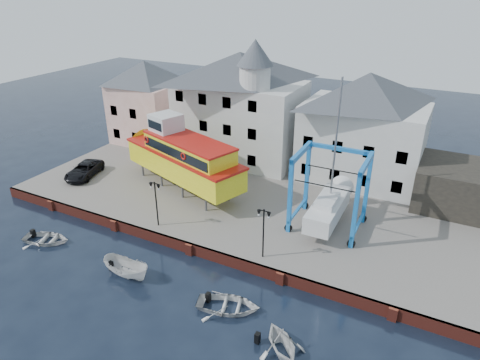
% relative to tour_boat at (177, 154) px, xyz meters
% --- Properties ---
extents(ground, '(140.00, 140.00, 0.00)m').
position_rel_tour_boat_xyz_m(ground, '(6.95, -8.62, -4.41)').
color(ground, black).
rests_on(ground, ground).
extents(hardstanding, '(44.00, 22.00, 1.00)m').
position_rel_tour_boat_xyz_m(hardstanding, '(6.95, 2.38, -3.91)').
color(hardstanding, '#615C56').
rests_on(hardstanding, ground).
extents(quay_wall, '(44.00, 0.47, 1.00)m').
position_rel_tour_boat_xyz_m(quay_wall, '(6.95, -8.51, -3.91)').
color(quay_wall, maroon).
rests_on(quay_wall, ground).
extents(building_pink, '(8.00, 7.00, 10.30)m').
position_rel_tour_boat_xyz_m(building_pink, '(-11.05, 9.38, 1.73)').
color(building_pink, '#D19B8F').
rests_on(building_pink, hardstanding).
extents(building_white_main, '(14.00, 8.30, 14.00)m').
position_rel_tour_boat_xyz_m(building_white_main, '(2.08, 9.77, 2.93)').
color(building_white_main, beige).
rests_on(building_white_main, hardstanding).
extents(building_white_right, '(12.00, 8.00, 11.20)m').
position_rel_tour_boat_xyz_m(building_white_right, '(15.95, 10.38, 2.18)').
color(building_white_right, beige).
rests_on(building_white_right, hardstanding).
extents(shed_dark, '(8.00, 7.00, 4.00)m').
position_rel_tour_boat_xyz_m(shed_dark, '(25.95, 8.38, -1.41)').
color(shed_dark, black).
rests_on(shed_dark, hardstanding).
extents(lamp_post_left, '(1.12, 0.32, 4.20)m').
position_rel_tour_boat_xyz_m(lamp_post_left, '(2.95, -7.42, -0.24)').
color(lamp_post_left, black).
rests_on(lamp_post_left, hardstanding).
extents(lamp_post_right, '(1.12, 0.32, 4.20)m').
position_rel_tour_boat_xyz_m(lamp_post_right, '(12.95, -7.42, -0.24)').
color(lamp_post_right, black).
rests_on(lamp_post_right, hardstanding).
extents(tour_boat, '(17.01, 9.07, 7.24)m').
position_rel_tour_boat_xyz_m(tour_boat, '(0.00, 0.00, 0.00)').
color(tour_boat, '#59595E').
rests_on(tour_boat, hardstanding).
extents(travel_lift, '(6.07, 8.52, 12.82)m').
position_rel_tour_boat_xyz_m(travel_lift, '(15.96, -0.10, -1.27)').
color(travel_lift, '#0E4E9F').
rests_on(travel_lift, hardstanding).
extents(van, '(3.73, 5.66, 1.45)m').
position_rel_tour_boat_xyz_m(van, '(-10.29, -2.95, -2.69)').
color(van, black).
rests_on(van, hardstanding).
extents(motorboat_a, '(4.20, 1.69, 1.60)m').
position_rel_tour_boat_xyz_m(motorboat_a, '(4.29, -13.17, -4.41)').
color(motorboat_a, silver).
rests_on(motorboat_a, ground).
extents(motorboat_b, '(5.06, 4.24, 0.90)m').
position_rel_tour_boat_xyz_m(motorboat_b, '(12.85, -12.77, -4.41)').
color(motorboat_b, silver).
rests_on(motorboat_b, ground).
extents(motorboat_c, '(4.41, 4.40, 1.76)m').
position_rel_tour_boat_xyz_m(motorboat_c, '(17.48, -14.53, -4.41)').
color(motorboat_c, silver).
rests_on(motorboat_c, ground).
extents(motorboat_d, '(4.70, 4.00, 0.83)m').
position_rel_tour_boat_xyz_m(motorboat_d, '(-4.96, -12.78, -4.41)').
color(motorboat_d, silver).
rests_on(motorboat_d, ground).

